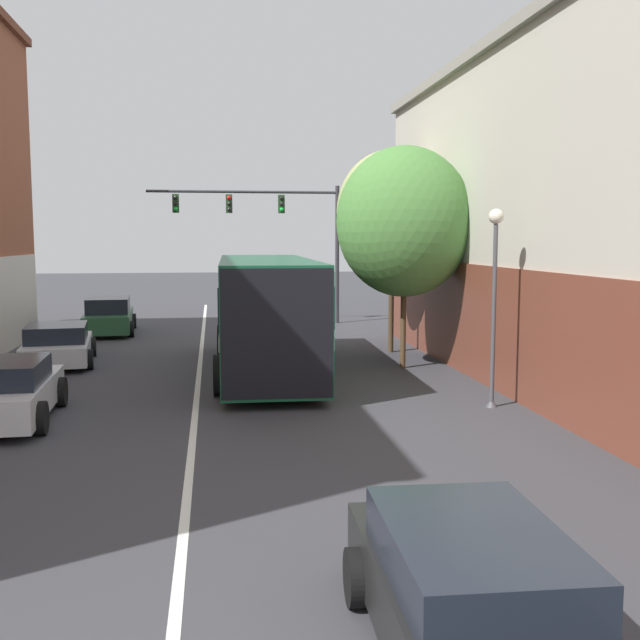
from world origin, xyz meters
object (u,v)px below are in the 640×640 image
at_px(hatchback_foreground, 480,609).
at_px(parked_car_left_mid, 5,392).
at_px(parked_car_left_near, 109,316).
at_px(traffic_signal_gantry, 273,221).
at_px(street_tree_near, 392,211).
at_px(parked_car_left_far, 58,345).
at_px(street_lamp, 494,288).
at_px(street_tree_far, 404,222).
at_px(bus, 266,309).

relative_size(hatchback_foreground, parked_car_left_mid, 1.12).
height_order(parked_car_left_near, traffic_signal_gantry, traffic_signal_gantry).
bearing_deg(street_tree_near, traffic_signal_gantry, 110.03).
bearing_deg(parked_car_left_far, street_tree_near, -91.67).
bearing_deg(traffic_signal_gantry, street_lamp, -78.31).
distance_m(hatchback_foreground, parked_car_left_mid, 12.08).
distance_m(hatchback_foreground, traffic_signal_gantry, 27.53).
bearing_deg(street_tree_far, street_tree_near, 83.01).
relative_size(street_tree_near, street_tree_far, 1.04).
height_order(traffic_signal_gantry, street_lamp, traffic_signal_gantry).
height_order(parked_car_left_near, parked_car_left_far, parked_car_left_near).
height_order(street_lamp, street_tree_far, street_tree_far).
relative_size(parked_car_left_mid, street_lamp, 0.93).
relative_size(parked_car_left_near, traffic_signal_gantry, 0.57).
relative_size(parked_car_left_far, traffic_signal_gantry, 0.52).
height_order(hatchback_foreground, parked_car_left_mid, parked_car_left_mid).
bearing_deg(parked_car_left_near, hatchback_foreground, -169.47).
xyz_separation_m(parked_car_left_near, parked_car_left_far, (-0.54, -7.38, -0.10)).
xyz_separation_m(parked_car_left_far, traffic_signal_gantry, (7.38, 9.77, 3.99)).
xyz_separation_m(traffic_signal_gantry, street_tree_far, (2.85, -11.92, -0.30)).
xyz_separation_m(hatchback_foreground, parked_car_left_far, (-6.97, 17.47, -0.02)).
height_order(hatchback_foreground, traffic_signal_gantry, traffic_signal_gantry).
distance_m(parked_car_left_mid, street_lamp, 10.76).
bearing_deg(street_tree_near, parked_car_left_near, 147.32).
bearing_deg(bus, parked_car_left_mid, 132.88).
bearing_deg(parked_car_left_mid, street_tree_far, -64.57).
relative_size(bus, street_tree_near, 1.52).
relative_size(bus, parked_car_left_near, 2.14).
distance_m(bus, street_tree_far, 4.73).
xyz_separation_m(bus, street_lamp, (4.75, -5.27, 0.89)).
distance_m(parked_car_left_near, street_tree_far, 14.06).
height_order(bus, traffic_signal_gantry, traffic_signal_gantry).
xyz_separation_m(parked_car_left_near, parked_car_left_mid, (-0.15, -14.73, -0.05)).
bearing_deg(parked_car_left_far, street_tree_far, -108.52).
xyz_separation_m(street_tree_near, street_tree_far, (-0.38, -3.07, -0.40)).
bearing_deg(hatchback_foreground, parked_car_left_near, 16.33).
distance_m(parked_car_left_mid, street_tree_far, 11.71).
relative_size(parked_car_left_mid, traffic_signal_gantry, 0.50).
xyz_separation_m(traffic_signal_gantry, street_tree_near, (3.22, -8.84, 0.11)).
height_order(bus, parked_car_left_far, bus).
bearing_deg(bus, traffic_signal_gantry, -4.49).
bearing_deg(parked_car_left_far, hatchback_foreground, -164.92).
xyz_separation_m(hatchback_foreground, street_lamp, (3.98, 10.03, 2.10)).
bearing_deg(hatchback_foreground, street_lamp, -19.79).
distance_m(hatchback_foreground, parked_car_left_near, 25.68).
relative_size(bus, parked_car_left_far, 2.33).
height_order(parked_car_left_near, street_tree_far, street_tree_far).
xyz_separation_m(bus, parked_car_left_near, (-5.65, 9.56, -1.13)).
relative_size(parked_car_left_near, street_lamp, 1.07).
bearing_deg(parked_car_left_mid, bus, -50.71).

